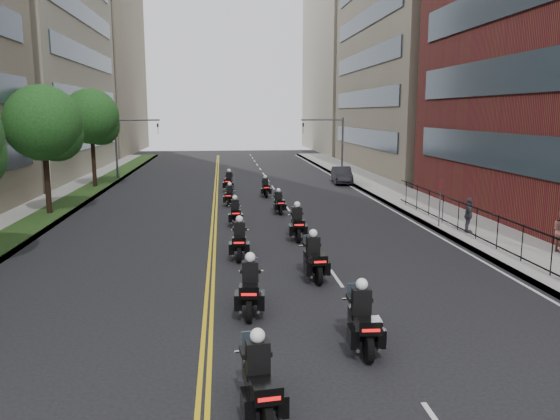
% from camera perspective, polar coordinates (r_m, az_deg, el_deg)
% --- Properties ---
extents(sidewalk_right, '(4.00, 90.00, 0.15)m').
position_cam_1_polar(sidewalk_right, '(37.04, 14.46, 0.51)').
color(sidewalk_right, gray).
rests_on(sidewalk_right, ground).
extents(sidewalk_left, '(4.00, 90.00, 0.15)m').
position_cam_1_polar(sidewalk_left, '(36.41, -23.67, -0.19)').
color(sidewalk_left, gray).
rests_on(sidewalk_left, ground).
extents(grass_strip, '(2.00, 90.00, 0.04)m').
position_cam_1_polar(grass_strip, '(36.16, -22.47, -0.02)').
color(grass_strip, '#1B3914').
rests_on(grass_strip, sidewalk_left).
extents(building_right_tan, '(15.11, 28.00, 30.00)m').
position_cam_1_polar(building_right_tan, '(62.06, 15.96, 18.05)').
color(building_right_tan, '#7A7059').
rests_on(building_right_tan, ground).
extents(building_right_far, '(15.00, 28.00, 26.00)m').
position_cam_1_polar(building_right_far, '(90.29, 8.58, 14.44)').
color(building_right_far, '#9C977E').
rests_on(building_right_far, ground).
extents(building_left_far, '(16.00, 28.00, 26.00)m').
position_cam_1_polar(building_left_far, '(89.94, -20.25, 13.96)').
color(building_left_far, '#7A7059').
rests_on(building_left_far, ground).
extents(iron_fence, '(0.05, 28.00, 1.50)m').
position_cam_1_polar(iron_fence, '(24.86, 22.83, -2.65)').
color(iron_fence, black).
rests_on(iron_fence, sidewalk_right).
extents(street_trees, '(4.40, 38.40, 7.98)m').
position_cam_1_polar(street_trees, '(29.57, -26.29, 7.30)').
color(street_trees, black).
rests_on(street_trees, ground).
extents(traffic_signal_right, '(4.09, 0.20, 5.60)m').
position_cam_1_polar(traffic_signal_right, '(52.29, 5.52, 7.51)').
color(traffic_signal_right, '#3F3F44').
rests_on(traffic_signal_right, ground).
extents(traffic_signal_left, '(4.09, 0.20, 5.60)m').
position_cam_1_polar(traffic_signal_left, '(51.94, -15.74, 7.16)').
color(traffic_signal_left, '#3F3F44').
rests_on(traffic_signal_left, ground).
extents(motorcycle_0, '(0.71, 2.45, 1.81)m').
position_cam_1_polar(motorcycle_0, '(11.51, -2.18, -17.58)').
color(motorcycle_0, black).
rests_on(motorcycle_0, ground).
extents(motorcycle_1, '(0.61, 2.52, 1.86)m').
position_cam_1_polar(motorcycle_1, '(14.54, 8.57, -11.48)').
color(motorcycle_1, black).
rests_on(motorcycle_1, ground).
extents(motorcycle_2, '(0.69, 2.54, 1.87)m').
position_cam_1_polar(motorcycle_2, '(16.86, -3.13, -8.29)').
color(motorcycle_2, black).
rests_on(motorcycle_2, ground).
extents(motorcycle_3, '(0.61, 2.50, 1.84)m').
position_cam_1_polar(motorcycle_3, '(20.21, 3.56, -5.19)').
color(motorcycle_3, black).
rests_on(motorcycle_3, ground).
extents(motorcycle_4, '(0.61, 2.44, 1.80)m').
position_cam_1_polar(motorcycle_4, '(23.06, -4.24, -3.31)').
color(motorcycle_4, black).
rests_on(motorcycle_4, ground).
extents(motorcycle_5, '(0.61, 2.49, 1.83)m').
position_cam_1_polar(motorcycle_5, '(26.41, 1.82, -1.53)').
color(motorcycle_5, black).
rests_on(motorcycle_5, ground).
extents(motorcycle_6, '(0.52, 2.24, 1.65)m').
position_cam_1_polar(motorcycle_6, '(29.76, -4.70, -0.37)').
color(motorcycle_6, black).
rests_on(motorcycle_6, ground).
extents(motorcycle_7, '(0.52, 2.09, 1.54)m').
position_cam_1_polar(motorcycle_7, '(33.19, -0.13, 0.68)').
color(motorcycle_7, black).
rests_on(motorcycle_7, ground).
extents(motorcycle_8, '(0.61, 2.08, 1.54)m').
position_cam_1_polar(motorcycle_8, '(36.25, -5.29, 1.44)').
color(motorcycle_8, black).
rests_on(motorcycle_8, ground).
extents(motorcycle_9, '(0.50, 2.14, 1.58)m').
position_cam_1_polar(motorcycle_9, '(39.82, -1.53, 2.29)').
color(motorcycle_9, black).
rests_on(motorcycle_9, ground).
extents(motorcycle_10, '(0.70, 2.35, 1.74)m').
position_cam_1_polar(motorcycle_10, '(42.91, -5.36, 2.90)').
color(motorcycle_10, black).
rests_on(motorcycle_10, ground).
extents(parked_sedan, '(1.95, 4.46, 1.42)m').
position_cam_1_polar(parked_sedan, '(47.72, 6.48, 3.64)').
color(parked_sedan, black).
rests_on(parked_sedan, ground).
extents(pedestrian_c, '(0.66, 1.11, 1.77)m').
position_cam_1_polar(pedestrian_c, '(28.71, 19.11, -0.51)').
color(pedestrian_c, '#44434B').
rests_on(pedestrian_c, sidewalk_right).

